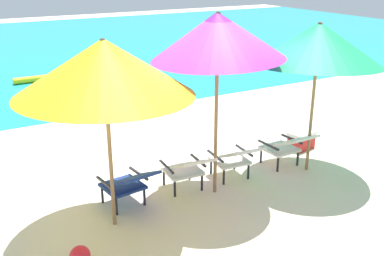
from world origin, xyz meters
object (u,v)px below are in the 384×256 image
at_px(beach_ball, 80,256).
at_px(lounge_chair_far_left, 128,183).
at_px(lounge_chair_near_right, 236,157).
at_px(lounge_chair_near_left, 187,168).
at_px(beach_umbrella_center, 218,36).
at_px(swim_buoy, 43,78).
at_px(cooler_box, 301,140).
at_px(beach_umbrella_right, 318,44).
at_px(lounge_chair_far_right, 288,145).
at_px(beach_umbrella_left, 104,68).

bearing_deg(beach_ball, lounge_chair_far_left, 42.69).
xyz_separation_m(lounge_chair_far_left, lounge_chair_near_right, (1.76, -0.01, 0.00)).
distance_m(lounge_chair_near_left, beach_umbrella_center, 1.94).
distance_m(swim_buoy, lounge_chair_far_left, 7.91).
bearing_deg(swim_buoy, cooler_box, -67.90).
bearing_deg(beach_umbrella_right, cooler_box, 53.58).
height_order(lounge_chair_far_left, cooler_box, lounge_chair_far_left).
bearing_deg(lounge_chair_near_left, swim_buoy, 92.64).
xyz_separation_m(lounge_chair_near_left, cooler_box, (2.64, 0.47, -0.24)).
height_order(lounge_chair_far_right, beach_umbrella_right, beach_umbrella_right).
bearing_deg(beach_ball, beach_umbrella_left, 44.03).
distance_m(lounge_chair_near_left, lounge_chair_near_right, 0.83).
height_order(swim_buoy, lounge_chair_near_right, lounge_chair_near_right).
bearing_deg(swim_buoy, beach_umbrella_right, -73.18).
distance_m(beach_umbrella_center, beach_umbrella_right, 1.75).
relative_size(lounge_chair_far_right, beach_ball, 3.82).
xyz_separation_m(lounge_chair_far_right, beach_umbrella_center, (-1.48, -0.13, 1.90)).
xyz_separation_m(lounge_chair_near_right, beach_ball, (-2.72, -0.88, -0.29)).
relative_size(lounge_chair_far_right, cooler_box, 1.71).
xyz_separation_m(swim_buoy, beach_ball, (-1.53, -8.76, 0.02)).
relative_size(lounge_chair_far_left, beach_ball, 3.99).
relative_size(swim_buoy, lounge_chair_far_left, 1.71).
relative_size(lounge_chair_near_left, beach_umbrella_left, 0.31).
relative_size(swim_buoy, lounge_chair_near_left, 1.76).
xyz_separation_m(beach_umbrella_center, beach_ball, (-2.25, -0.72, -2.19)).
distance_m(lounge_chair_near_right, beach_umbrella_center, 1.96).
distance_m(lounge_chair_near_left, cooler_box, 2.69).
height_order(beach_umbrella_center, beach_ball, beach_umbrella_center).
distance_m(beach_umbrella_left, cooler_box, 4.40).
relative_size(lounge_chair_near_left, beach_umbrella_center, 0.34).
bearing_deg(lounge_chair_near_right, beach_umbrella_right, -10.87).
xyz_separation_m(beach_ball, cooler_box, (4.53, 1.37, 0.05)).
xyz_separation_m(swim_buoy, lounge_chair_far_right, (2.21, -7.91, 0.31)).
bearing_deg(lounge_chair_far_right, lounge_chair_far_left, 179.36).
bearing_deg(lounge_chair_far_right, beach_umbrella_center, -175.02).
relative_size(swim_buoy, beach_ball, 6.83).
distance_m(swim_buoy, beach_umbrella_right, 8.72).
bearing_deg(swim_buoy, beach_umbrella_center, -84.85).
bearing_deg(lounge_chair_far_right, cooler_box, 33.06).
xyz_separation_m(lounge_chair_far_left, cooler_box, (3.57, 0.49, -0.24)).
relative_size(lounge_chair_far_left, lounge_chair_near_right, 1.03).
bearing_deg(beach_umbrella_left, lounge_chair_far_right, 4.37).
distance_m(swim_buoy, beach_umbrella_left, 8.43).
relative_size(lounge_chair_near_left, cooler_box, 1.73).
distance_m(lounge_chair_far_left, beach_umbrella_left, 1.73).
bearing_deg(swim_buoy, lounge_chair_far_left, -94.12).
distance_m(swim_buoy, beach_ball, 8.90).
xyz_separation_m(lounge_chair_far_left, beach_umbrella_left, (-0.32, -0.27, 1.68)).
height_order(beach_umbrella_center, beach_umbrella_right, beach_umbrella_center).
relative_size(lounge_chair_near_right, beach_umbrella_right, 0.33).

